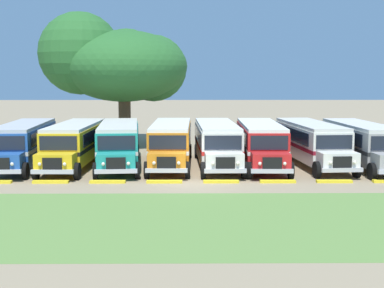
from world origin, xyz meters
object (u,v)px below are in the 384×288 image
parked_bus_slot_1 (75,142)px  parked_bus_slot_4 (217,142)px  parked_bus_slot_5 (261,142)px  parked_bus_slot_3 (171,142)px  parked_bus_slot_0 (24,142)px  parked_bus_slot_7 (362,142)px  broad_shade_tree (119,63)px  parked_bus_slot_2 (119,142)px  parked_bus_slot_6 (311,141)px

parked_bus_slot_1 → parked_bus_slot_4: 9.43m
parked_bus_slot_5 → parked_bus_slot_4: bearing=-90.5°
parked_bus_slot_1 → parked_bus_slot_5: size_ratio=1.00×
parked_bus_slot_3 → parked_bus_slot_5: (5.99, -0.24, 0.00)m
parked_bus_slot_3 → parked_bus_slot_5: bearing=88.7°
parked_bus_slot_0 → parked_bus_slot_1: 3.42m
parked_bus_slot_7 → broad_shade_tree: size_ratio=0.88×
parked_bus_slot_2 → parked_bus_slot_3: size_ratio=1.01×
parked_bus_slot_7 → parked_bus_slot_3: bearing=-95.1°
broad_shade_tree → parked_bus_slot_0: bearing=-114.4°
parked_bus_slot_4 → parked_bus_slot_7: 9.61m
parked_bus_slot_0 → parked_bus_slot_3: same height
parked_bus_slot_0 → parked_bus_slot_7: bearing=86.0°
parked_bus_slot_4 → broad_shade_tree: (-7.81, 10.94, 5.48)m
parked_bus_slot_1 → parked_bus_slot_3: 6.37m
parked_bus_slot_6 → parked_bus_slot_7: bearing=75.1°
parked_bus_slot_3 → broad_shade_tree: 12.99m
parked_bus_slot_4 → broad_shade_tree: 14.52m
parked_bus_slot_0 → parked_bus_slot_5: (15.77, 0.08, 0.00)m
parked_bus_slot_1 → parked_bus_slot_2: 2.89m
parked_bus_slot_7 → parked_bus_slot_2: bearing=-93.7°
parked_bus_slot_2 → broad_shade_tree: broad_shade_tree is taller
parked_bus_slot_2 → parked_bus_slot_4: same height
parked_bus_slot_2 → broad_shade_tree: 12.38m
parked_bus_slot_0 → parked_bus_slot_7: (22.45, -0.21, 0.00)m
parked_bus_slot_0 → parked_bus_slot_2: bearing=87.2°
parked_bus_slot_3 → broad_shade_tree: bearing=-155.2°
parked_bus_slot_2 → parked_bus_slot_5: size_ratio=1.01×
parked_bus_slot_0 → parked_bus_slot_6: 19.23m
parked_bus_slot_1 → parked_bus_slot_0: bearing=-89.1°
parked_bus_slot_2 → parked_bus_slot_6: same height
parked_bus_slot_0 → parked_bus_slot_7: size_ratio=1.00×
parked_bus_slot_0 → parked_bus_slot_6: bearing=87.7°
parked_bus_slot_0 → parked_bus_slot_6: (19.23, 0.37, 0.00)m
parked_bus_slot_1 → parked_bus_slot_3: bearing=94.3°
parked_bus_slot_3 → parked_bus_slot_7: same height
parked_bus_slot_3 → parked_bus_slot_4: bearing=88.1°
parked_bus_slot_1 → broad_shade_tree: bearing=172.9°
parked_bus_slot_5 → parked_bus_slot_6: bearing=95.9°
parked_bus_slot_0 → parked_bus_slot_4: (12.85, 0.17, 0.00)m
parked_bus_slot_1 → parked_bus_slot_6: bearing=92.6°
parked_bus_slot_4 → parked_bus_slot_5: bearing=86.7°
parked_bus_slot_6 → broad_shade_tree: broad_shade_tree is taller
parked_bus_slot_5 → broad_shade_tree: broad_shade_tree is taller
parked_bus_slot_0 → broad_shade_tree: 13.37m
parked_bus_slot_2 → parked_bus_slot_4: (6.53, 0.09, 0.00)m
parked_bus_slot_2 → broad_shade_tree: size_ratio=0.89×
parked_bus_slot_7 → parked_bus_slot_4: bearing=-94.9°
parked_bus_slot_7 → parked_bus_slot_6: bearing=-102.9°
parked_bus_slot_1 → parked_bus_slot_6: same height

